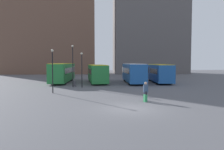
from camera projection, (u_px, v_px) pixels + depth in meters
ground_plane at (130, 109)px, 16.08m from camera, size 160.00×160.00×0.00m
building_block_left at (48, 0)px, 65.43m from camera, size 27.51×10.69×44.41m
building_block_right at (150, 8)px, 67.74m from camera, size 22.12×11.48×40.50m
bus_0 at (63, 72)px, 37.49m from camera, size 2.90×11.78×3.25m
bus_1 at (97, 73)px, 36.52m from camera, size 3.46×10.13×3.02m
bus_2 at (133, 72)px, 36.67m from camera, size 2.81×11.14×3.20m
bus_3 at (159, 73)px, 37.09m from camera, size 3.22×10.29×3.08m
traveler at (146, 90)px, 19.39m from camera, size 0.53×0.53×1.70m
suitcase at (145, 98)px, 18.93m from camera, size 0.29×0.38×0.93m
lamp_post_0 at (82, 67)px, 29.61m from camera, size 0.28×0.28×4.75m
lamp_post_1 at (73, 63)px, 30.10m from camera, size 0.28×0.28×5.79m
lamp_post_2 at (52, 67)px, 24.12m from camera, size 0.28×0.28×4.87m
trash_bin at (74, 83)px, 31.07m from camera, size 0.52×0.52×0.85m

